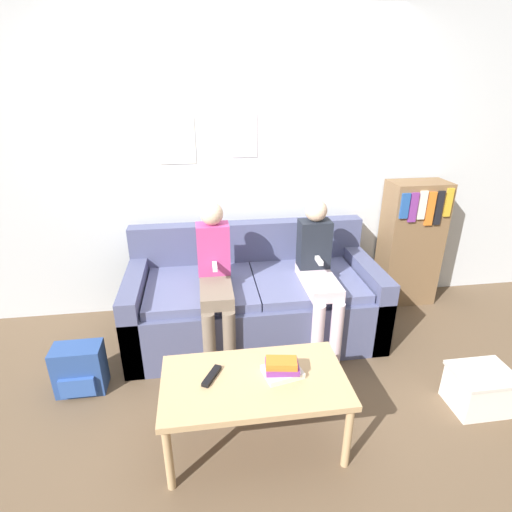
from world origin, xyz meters
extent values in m
plane|color=brown|center=(0.00, 0.00, 0.00)|extent=(10.00, 10.00, 0.00)
cube|color=silver|center=(0.00, 1.11, 1.30)|extent=(8.00, 0.06, 2.60)
cube|color=white|center=(-0.54, 1.08, 1.51)|extent=(0.29, 0.00, 0.36)
cube|color=silver|center=(0.00, 1.08, 1.54)|extent=(0.21, 0.00, 0.34)
cube|color=#4C5175|center=(0.00, 0.53, 0.22)|extent=(1.98, 0.90, 0.45)
cube|color=#4C5175|center=(0.00, 0.91, 0.65)|extent=(1.98, 0.14, 0.41)
cube|color=#4C5175|center=(-0.92, 0.53, 0.30)|extent=(0.14, 0.90, 0.61)
cube|color=#4C5175|center=(0.92, 0.53, 0.30)|extent=(0.14, 0.90, 0.61)
cube|color=slate|center=(-0.42, 0.50, 0.48)|extent=(0.83, 0.74, 0.07)
cube|color=slate|center=(0.42, 0.50, 0.48)|extent=(0.83, 0.74, 0.07)
cube|color=tan|center=(-0.15, -0.55, 0.43)|extent=(1.02, 0.55, 0.04)
cylinder|color=tan|center=(-0.62, -0.78, 0.21)|extent=(0.04, 0.04, 0.41)
cylinder|color=tan|center=(0.32, -0.78, 0.21)|extent=(0.04, 0.04, 0.41)
cylinder|color=tan|center=(-0.62, -0.31, 0.21)|extent=(0.04, 0.04, 0.41)
cylinder|color=tan|center=(0.32, -0.31, 0.21)|extent=(0.04, 0.04, 0.41)
cylinder|color=#756656|center=(-0.38, 0.05, 0.26)|extent=(0.09, 0.09, 0.52)
cylinder|color=#756656|center=(-0.24, 0.05, 0.26)|extent=(0.09, 0.09, 0.52)
cube|color=#756656|center=(-0.31, 0.34, 0.56)|extent=(0.23, 0.55, 0.09)
cube|color=#B73D7F|center=(-0.31, 0.50, 0.80)|extent=(0.24, 0.16, 0.38)
sphere|color=beige|center=(-0.31, 0.50, 1.07)|extent=(0.17, 0.17, 0.17)
cube|color=white|center=(-0.31, 0.35, 0.72)|extent=(0.03, 0.12, 0.03)
cylinder|color=silver|center=(0.39, 0.05, 0.26)|extent=(0.09, 0.09, 0.52)
cylinder|color=silver|center=(0.53, 0.05, 0.26)|extent=(0.09, 0.09, 0.52)
cube|color=silver|center=(0.46, 0.34, 0.56)|extent=(0.23, 0.55, 0.09)
cube|color=#1E232D|center=(0.46, 0.50, 0.80)|extent=(0.24, 0.16, 0.38)
sphere|color=beige|center=(0.46, 0.50, 1.06)|extent=(0.17, 0.17, 0.17)
cube|color=white|center=(0.46, 0.35, 0.72)|extent=(0.03, 0.12, 0.03)
cube|color=black|center=(-0.38, -0.50, 0.46)|extent=(0.12, 0.17, 0.02)
cube|color=silver|center=(0.01, -0.53, 0.46)|extent=(0.23, 0.20, 0.03)
cube|color=#7A3389|center=(0.01, -0.52, 0.50)|extent=(0.20, 0.16, 0.03)
cube|color=orange|center=(0.00, -0.54, 0.53)|extent=(0.18, 0.12, 0.04)
cube|color=brown|center=(1.51, 0.92, 0.58)|extent=(0.51, 0.29, 1.15)
cube|color=#23519E|center=(1.31, 0.76, 0.99)|extent=(0.07, 0.02, 0.22)
cube|color=#7A3389|center=(1.39, 0.76, 0.97)|extent=(0.07, 0.02, 0.25)
cube|color=silver|center=(1.47, 0.76, 0.99)|extent=(0.06, 0.02, 0.24)
cube|color=orange|center=(1.54, 0.76, 0.95)|extent=(0.07, 0.02, 0.29)
cube|color=black|center=(1.62, 0.76, 0.96)|extent=(0.06, 0.02, 0.30)
cube|color=gold|center=(1.70, 0.76, 1.00)|extent=(0.06, 0.02, 0.25)
cube|color=silver|center=(1.32, -0.48, 0.12)|extent=(0.35, 0.28, 0.25)
cube|color=beige|center=(1.32, -0.48, 0.26)|extent=(0.37, 0.30, 0.02)
cube|color=#284789|center=(-1.25, 0.05, 0.17)|extent=(0.32, 0.19, 0.34)
cube|color=#3055A5|center=(-1.25, -0.06, 0.10)|extent=(0.22, 0.03, 0.14)
camera|label=1|loc=(-0.39, -2.26, 1.93)|focal=28.00mm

